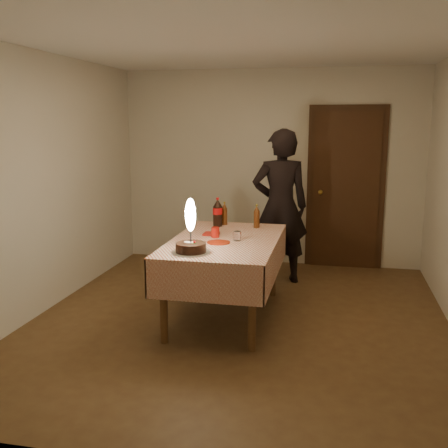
{
  "coord_description": "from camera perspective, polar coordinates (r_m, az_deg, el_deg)",
  "views": [
    {
      "loc": [
        0.88,
        -4.76,
        1.93
      ],
      "look_at": [
        -0.16,
        0.05,
        0.95
      ],
      "focal_mm": 42.0,
      "sensor_mm": 36.0,
      "label": 1
    }
  ],
  "objects": [
    {
      "name": "cola_bottle",
      "position": [
        5.69,
        -0.7,
        1.26
      ],
      "size": [
        0.1,
        0.1,
        0.32
      ],
      "color": "black",
      "rests_on": "dining_table"
    },
    {
      "name": "red_cup",
      "position": [
        5.18,
        -0.96,
        -0.91
      ],
      "size": [
        0.08,
        0.08,
        0.1
      ],
      "primitive_type": "cylinder",
      "color": "red",
      "rests_on": "dining_table"
    },
    {
      "name": "ground",
      "position": [
        5.21,
        1.63,
        -10.48
      ],
      "size": [
        4.0,
        4.5,
        0.01
      ],
      "primitive_type": "cube",
      "color": "brown",
      "rests_on": "ground"
    },
    {
      "name": "amber_bottle_right",
      "position": [
        5.64,
        3.58,
        0.78
      ],
      "size": [
        0.06,
        0.06,
        0.25
      ],
      "color": "#572A0E",
      "rests_on": "dining_table"
    },
    {
      "name": "photographer",
      "position": [
        6.26,
        6.13,
        1.9
      ],
      "size": [
        0.76,
        0.6,
        1.84
      ],
      "color": "black",
      "rests_on": "ground"
    },
    {
      "name": "birthday_cake",
      "position": [
        4.57,
        -3.64,
        -1.64
      ],
      "size": [
        0.34,
        0.34,
        0.48
      ],
      "color": "white",
      "rests_on": "dining_table"
    },
    {
      "name": "napkin_stack",
      "position": [
        5.3,
        -1.39,
        -1.08
      ],
      "size": [
        0.15,
        0.15,
        0.02
      ],
      "primitive_type": "cube",
      "color": "#A21C12",
      "rests_on": "dining_table"
    },
    {
      "name": "room_shell",
      "position": [
        4.92,
        2.3,
        8.03
      ],
      "size": [
        4.04,
        4.54,
        2.62
      ],
      "color": "beige",
      "rests_on": "ground"
    },
    {
      "name": "amber_bottle_left",
      "position": [
        5.8,
        0.05,
        1.09
      ],
      "size": [
        0.06,
        0.06,
        0.25
      ],
      "color": "#572A0E",
      "rests_on": "dining_table"
    },
    {
      "name": "red_plate",
      "position": [
        4.95,
        -0.61,
        -2.02
      ],
      "size": [
        0.22,
        0.22,
        0.01
      ],
      "primitive_type": "cylinder",
      "color": "#B7280C",
      "rests_on": "dining_table"
    },
    {
      "name": "dining_table",
      "position": [
        5.13,
        0.12,
        -2.8
      ],
      "size": [
        1.02,
        1.72,
        0.79
      ],
      "color": "brown",
      "rests_on": "ground"
    },
    {
      "name": "clear_cup",
      "position": [
        5.04,
        1.45,
        -1.3
      ],
      "size": [
        0.07,
        0.07,
        0.09
      ],
      "primitive_type": "cylinder",
      "color": "white",
      "rests_on": "dining_table"
    }
  ]
}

